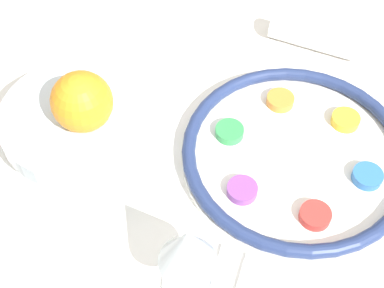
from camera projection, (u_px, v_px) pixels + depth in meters
name	position (u px, v px, depth m)	size (l,w,h in m)	color
dining_table	(232.00, 229.00, 1.13)	(1.55, 1.08, 0.73)	white
seder_plate	(296.00, 154.00, 0.78)	(0.34, 0.34, 0.03)	white
wine_glass	(188.00, 250.00, 0.60)	(0.07, 0.07, 0.14)	silver
fruit_stand	(80.00, 124.00, 0.73)	(0.21, 0.21, 0.11)	silver
orange_fruit	(82.00, 102.00, 0.66)	(0.08, 0.08, 0.08)	orange
napkin_roll	(313.00, 36.00, 0.93)	(0.15, 0.05, 0.04)	white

